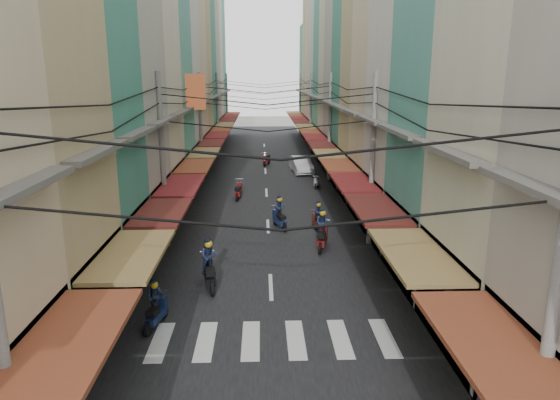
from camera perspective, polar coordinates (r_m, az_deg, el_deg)
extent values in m
plane|color=slate|center=(21.55, -1.16, -7.77)|extent=(160.00, 160.00, 0.00)
cube|color=black|center=(40.79, -1.65, 2.78)|extent=(10.00, 80.00, 0.02)
cube|color=slate|center=(41.26, -10.73, 2.70)|extent=(3.00, 80.00, 0.06)
cube|color=slate|center=(41.35, 7.40, 2.85)|extent=(3.00, 80.00, 0.06)
cube|color=silver|center=(16.44, -13.53, -15.48)|extent=(0.55, 2.40, 0.01)
cube|color=silver|center=(16.23, -8.49, -15.64)|extent=(0.55, 2.40, 0.01)
cube|color=silver|center=(16.13, -3.35, -15.69)|extent=(0.55, 2.40, 0.01)
cube|color=silver|center=(16.16, 1.81, -15.61)|extent=(0.55, 2.40, 0.01)
cube|color=silver|center=(16.31, 6.90, -15.42)|extent=(0.55, 2.40, 0.01)
cube|color=silver|center=(16.57, 11.86, -15.12)|extent=(0.55, 2.40, 0.01)
cube|color=brown|center=(11.01, -22.74, -14.33)|extent=(1.80, 4.34, 0.12)
cube|color=#595651|center=(10.26, -27.72, 1.00)|extent=(0.50, 4.24, 0.15)
cube|color=black|center=(16.06, -21.53, -10.56)|extent=(1.20, 4.52, 3.20)
cube|color=olive|center=(15.11, -16.61, -5.98)|extent=(1.80, 4.33, 0.12)
cube|color=#595651|center=(14.57, -19.93, 5.24)|extent=(0.50, 4.23, 0.15)
cube|color=#3E8873|center=(19.85, -26.19, 17.34)|extent=(6.00, 4.30, 19.25)
cube|color=black|center=(20.05, -17.38, -5.28)|extent=(1.20, 4.13, 3.20)
cube|color=#541C18|center=(19.29, -13.38, -1.41)|extent=(1.80, 3.96, 0.12)
cube|color=#595651|center=(18.87, -15.85, 7.40)|extent=(0.50, 3.87, 0.15)
cube|color=#A4A196|center=(24.32, -21.78, 18.91)|extent=(6.00, 5.14, 20.93)
cube|color=black|center=(24.42, -14.57, -1.62)|extent=(1.20, 4.94, 3.20)
cube|color=maroon|center=(23.80, -11.24, 1.64)|extent=(1.80, 4.73, 0.12)
cube|color=#595651|center=(23.46, -13.18, 8.78)|extent=(0.50, 4.63, 0.15)
cube|color=beige|center=(29.04, -18.10, 14.80)|extent=(6.00, 4.95, 17.43)
cube|color=black|center=(29.21, -12.51, 1.06)|extent=(1.20, 4.75, 3.20)
cube|color=brown|center=(28.70, -9.70, 3.82)|extent=(1.80, 4.56, 0.12)
cube|color=#595651|center=(28.42, -11.27, 9.76)|extent=(0.50, 4.46, 0.15)
cube|color=#519D8E|center=(33.86, -15.72, 13.83)|extent=(6.00, 4.99, 16.32)
cube|color=black|center=(34.01, -11.05, 2.96)|extent=(1.20, 4.80, 3.20)
cube|color=olive|center=(33.57, -8.62, 5.35)|extent=(1.80, 4.60, 0.12)
cube|color=#595651|center=(33.33, -9.94, 10.42)|extent=(0.50, 4.50, 0.15)
cube|color=beige|center=(38.71, -14.35, 18.76)|extent=(6.00, 4.65, 22.87)
cube|color=black|center=(38.70, -9.98, 4.35)|extent=(1.20, 4.46, 3.20)
cube|color=#541C18|center=(38.31, -7.84, 6.45)|extent=(1.80, 4.27, 0.12)
cube|color=#595651|center=(38.10, -8.98, 10.90)|extent=(0.50, 4.18, 0.15)
cube|color=beige|center=(43.31, -12.91, 16.78)|extent=(6.00, 4.89, 20.58)
cube|color=black|center=(43.37, -9.15, 5.42)|extent=(1.20, 4.70, 3.20)
cube|color=maroon|center=(43.02, -7.23, 7.30)|extent=(1.80, 4.50, 0.12)
cube|color=#595651|center=(42.84, -8.23, 11.27)|extent=(0.50, 4.40, 0.15)
cube|color=tan|center=(47.90, -11.79, 15.27)|extent=(6.00, 4.52, 18.44)
cube|color=black|center=(48.00, -8.49, 6.28)|extent=(1.20, 4.34, 3.20)
cube|color=brown|center=(47.68, -6.74, 7.98)|extent=(1.80, 4.16, 0.12)
cube|color=#595651|center=(47.52, -7.64, 11.56)|extent=(0.50, 4.07, 0.15)
cube|color=#3E8873|center=(52.74, -10.96, 16.37)|extent=(6.00, 5.20, 20.63)
cube|color=black|center=(52.79, -7.92, 7.00)|extent=(1.20, 4.99, 3.20)
cube|color=olive|center=(52.50, -6.33, 8.55)|extent=(1.80, 4.78, 0.12)
cube|color=#595651|center=(52.35, -7.14, 11.80)|extent=(0.50, 4.68, 0.15)
cube|color=#A4A196|center=(57.83, -10.26, 17.71)|extent=(6.00, 4.94, 23.70)
cube|color=black|center=(57.80, -7.43, 7.63)|extent=(1.20, 4.74, 3.20)
cube|color=#541C18|center=(57.54, -5.97, 9.04)|extent=(1.80, 4.55, 0.12)
cube|color=#595651|center=(57.40, -6.71, 12.01)|extent=(0.50, 4.45, 0.15)
cube|color=beige|center=(62.66, -9.56, 16.26)|extent=(6.00, 4.96, 21.12)
cube|color=black|center=(62.70, -7.03, 8.14)|extent=(1.20, 4.76, 3.20)
cube|color=maroon|center=(62.46, -5.68, 9.45)|extent=(1.80, 4.56, 0.12)
cube|color=#595651|center=(62.33, -6.36, 12.18)|extent=(0.50, 4.46, 0.15)
cube|color=#519D8E|center=(67.60, -8.99, 15.60)|extent=(6.00, 5.04, 19.90)
cube|color=black|center=(67.65, -6.68, 8.59)|extent=(1.20, 4.84, 3.20)
cube|color=brown|center=(67.43, -5.42, 9.80)|extent=(1.80, 4.64, 0.12)
cube|color=#595651|center=(67.32, -6.05, 12.33)|extent=(0.50, 4.54, 0.15)
cube|color=#5A2814|center=(32.27, -9.62, 12.10)|extent=(1.20, 0.40, 2.20)
cube|color=brown|center=(10.90, 22.82, -14.64)|extent=(1.80, 4.35, 0.12)
cube|color=#595651|center=(10.18, 27.75, 0.91)|extent=(0.50, 4.25, 0.15)
cube|color=black|center=(16.04, 20.06, -10.46)|extent=(1.20, 4.78, 3.20)
cube|color=olive|center=(15.02, 15.17, -5.99)|extent=(1.80, 4.58, 0.12)
cube|color=#595651|center=(14.51, 18.39, 5.32)|extent=(0.50, 4.48, 0.15)
cube|color=#519D8E|center=(20.24, 22.61, 11.67)|extent=(6.00, 5.03, 15.08)
cube|color=black|center=(20.41, 14.87, -4.75)|extent=(1.20, 4.83, 3.20)
cube|color=#541C18|center=(19.63, 10.94, -1.01)|extent=(1.80, 4.63, 0.12)
cube|color=#595651|center=(19.24, 13.26, 7.67)|extent=(0.50, 4.53, 0.15)
cube|color=beige|center=(24.95, 18.48, 19.88)|extent=(6.00, 4.79, 21.66)
cube|color=black|center=(24.94, 11.66, -1.13)|extent=(1.20, 4.60, 3.20)
cube|color=maroon|center=(24.30, 8.38, 2.01)|extent=(1.80, 4.41, 0.12)
cube|color=#595651|center=(23.99, 10.19, 9.04)|extent=(0.50, 4.31, 0.15)
cube|color=beige|center=(29.31, 15.12, 18.23)|extent=(6.00, 4.52, 20.74)
cube|color=black|center=(29.35, 9.55, 1.26)|extent=(1.20, 4.34, 3.20)
cube|color=brown|center=(28.80, 6.73, 3.96)|extent=(1.80, 4.16, 0.12)
cube|color=#595651|center=(28.54, 8.21, 9.90)|extent=(0.50, 4.07, 0.15)
cube|color=tan|center=(33.40, 12.56, 12.14)|extent=(6.00, 4.12, 14.13)
cube|color=black|center=(33.50, 8.08, 2.91)|extent=(1.20, 3.96, 3.20)
cube|color=olive|center=(33.02, 5.60, 5.29)|extent=(1.80, 3.79, 0.12)
cube|color=#595651|center=(32.80, 6.87, 10.47)|extent=(0.50, 3.71, 0.15)
cube|color=#3E8873|center=(37.54, 11.05, 15.11)|extent=(6.00, 4.40, 17.68)
cube|color=black|center=(37.63, 6.96, 4.18)|extent=(1.20, 4.23, 3.20)
cube|color=#541C18|center=(37.21, 4.73, 6.31)|extent=(1.80, 4.05, 0.12)
cube|color=#595651|center=(37.01, 5.84, 10.91)|extent=(0.50, 3.96, 0.15)
cube|color=#A4A196|center=(42.08, 9.77, 18.39)|extent=(6.00, 4.64, 22.59)
cube|color=black|center=(42.04, 6.00, 5.25)|extent=(1.20, 4.45, 3.20)
cube|color=maroon|center=(41.66, 3.99, 7.16)|extent=(1.80, 4.26, 0.12)
cube|color=#595651|center=(41.48, 4.98, 11.27)|extent=(0.50, 4.17, 0.15)
cube|color=beige|center=(46.27, 8.61, 17.20)|extent=(6.00, 4.00, 21.25)
cube|color=black|center=(46.27, 5.26, 6.08)|extent=(1.20, 3.84, 3.20)
cube|color=brown|center=(45.93, 3.43, 7.82)|extent=(1.80, 3.68, 0.12)
cube|color=#595651|center=(45.77, 4.31, 11.55)|extent=(0.50, 3.60, 0.15)
cube|color=#519D8E|center=(50.73, 7.66, 17.55)|extent=(6.00, 5.01, 22.33)
cube|color=black|center=(50.71, 4.61, 6.80)|extent=(1.20, 4.81, 3.20)
cube|color=olive|center=(50.39, 2.93, 8.39)|extent=(1.80, 4.61, 0.12)
cube|color=#595651|center=(50.24, 3.73, 11.79)|extent=(0.50, 4.51, 0.15)
cube|color=beige|center=(55.60, 6.73, 15.92)|extent=(6.00, 5.00, 19.71)
cube|color=black|center=(55.64, 4.02, 7.46)|extent=(1.20, 4.80, 3.20)
cube|color=#541C18|center=(55.36, 2.48, 8.91)|extent=(1.80, 4.60, 0.12)
cube|color=#595651|center=(55.22, 3.20, 12.01)|extent=(0.50, 4.50, 0.15)
cube|color=beige|center=(60.19, 6.00, 14.44)|extent=(6.00, 4.32, 16.86)
cube|color=black|center=(60.25, 3.55, 7.98)|extent=(1.20, 4.15, 3.20)
cube|color=maroon|center=(59.98, 2.12, 9.32)|extent=(1.80, 3.97, 0.12)
cube|color=#595651|center=(59.86, 2.78, 12.18)|extent=(0.50, 3.89, 0.15)
cube|color=tan|center=(64.50, 5.48, 15.81)|extent=(6.00, 4.33, 19.96)
cube|color=black|center=(64.53, 3.17, 8.40)|extent=(1.20, 4.16, 3.20)
cube|color=brown|center=(64.28, 1.84, 9.64)|extent=(1.80, 3.99, 0.12)
cube|color=#595651|center=(64.17, 2.45, 12.31)|extent=(0.50, 3.90, 0.15)
cube|color=#3E8873|center=(69.05, 4.92, 13.37)|extent=(6.00, 4.88, 14.34)
cube|color=black|center=(69.09, 2.82, 8.78)|extent=(1.20, 4.68, 3.20)
cube|color=olive|center=(68.86, 1.57, 9.94)|extent=(1.80, 4.49, 0.12)
cube|color=#595651|center=(68.76, 2.14, 12.44)|extent=(0.50, 4.39, 0.15)
cylinder|color=gray|center=(10.33, 28.89, -10.18)|extent=(0.26, 0.26, 8.20)
cylinder|color=gray|center=(23.78, -13.26, 4.22)|extent=(0.26, 0.26, 8.20)
cylinder|color=gray|center=(23.90, 10.52, 4.41)|extent=(0.26, 0.26, 8.20)
cylinder|color=gray|center=(38.47, -9.06, 8.09)|extent=(0.26, 0.26, 8.20)
cylinder|color=gray|center=(38.55, 5.71, 8.21)|extent=(0.26, 0.26, 8.20)
cylinder|color=gray|center=(53.34, -7.16, 9.80)|extent=(0.26, 0.26, 8.20)
cylinder|color=gray|center=(53.40, 3.53, 9.89)|extent=(0.26, 0.26, 8.20)
cylinder|color=gray|center=(68.26, -6.09, 10.76)|extent=(0.26, 0.26, 8.20)
cylinder|color=gray|center=(68.31, 2.29, 10.83)|extent=(0.26, 0.26, 8.20)
imported|color=silver|center=(42.14, 2.42, 3.13)|extent=(5.05, 2.43, 1.72)
imported|color=black|center=(25.15, 13.67, -4.93)|extent=(1.85, 0.80, 1.24)
cylinder|color=black|center=(17.78, -13.53, -12.32)|extent=(0.09, 0.48, 0.48)
cylinder|color=black|center=(16.75, -14.34, -14.12)|extent=(0.09, 0.48, 0.48)
cube|color=#14224C|center=(17.19, -13.95, -12.76)|extent=(0.31, 1.06, 0.26)
cube|color=black|center=(16.87, -14.17, -12.27)|extent=(0.29, 0.50, 0.17)
cube|color=#14224C|center=(17.55, -13.66, -11.40)|extent=(0.28, 0.26, 0.50)
imported|color=#1C2543|center=(17.14, -13.98, -12.40)|extent=(0.48, 0.34, 1.22)
sphere|color=gold|center=(16.76, -14.16, -9.59)|extent=(0.26, 0.26, 0.26)
cylinder|color=black|center=(26.98, 4.24, -2.71)|extent=(0.09, 0.47, 0.47)
cylinder|color=black|center=(25.86, 4.53, -3.47)|extent=(0.09, 0.47, 0.47)
cube|color=maroon|center=(26.38, 4.39, -2.78)|extent=(0.31, 1.04, 0.25)
cube|color=black|center=(26.09, 4.46, -2.36)|extent=(0.29, 0.50, 0.16)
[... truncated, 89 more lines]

